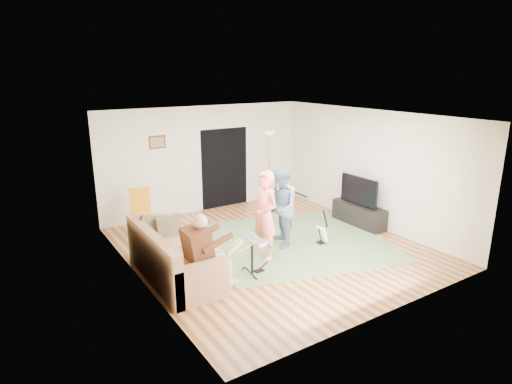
# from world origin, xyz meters

# --- Properties ---
(floor) EXTENTS (6.00, 6.00, 0.00)m
(floor) POSITION_xyz_m (0.00, 0.00, 0.00)
(floor) COLOR brown
(floor) RESTS_ON ground
(walls) EXTENTS (5.50, 6.00, 2.70)m
(walls) POSITION_xyz_m (0.00, 0.00, 1.35)
(walls) COLOR beige
(walls) RESTS_ON floor
(ceiling) EXTENTS (6.00, 6.00, 0.00)m
(ceiling) POSITION_xyz_m (0.00, 0.00, 2.70)
(ceiling) COLOR white
(ceiling) RESTS_ON walls
(window_blinds) EXTENTS (0.00, 2.05, 2.05)m
(window_blinds) POSITION_xyz_m (-2.74, 0.20, 1.55)
(window_blinds) COLOR olive
(window_blinds) RESTS_ON walls
(doorway) EXTENTS (2.10, 0.00, 2.10)m
(doorway) POSITION_xyz_m (0.55, 2.99, 1.05)
(doorway) COLOR black
(doorway) RESTS_ON walls
(picture_frame) EXTENTS (0.42, 0.03, 0.32)m
(picture_frame) POSITION_xyz_m (-1.25, 2.99, 1.90)
(picture_frame) COLOR #3F2314
(picture_frame) RESTS_ON walls
(area_rug) EXTENTS (4.39, 4.18, 0.02)m
(area_rug) POSITION_xyz_m (0.67, -0.07, 0.01)
(area_rug) COLOR #4F6D42
(area_rug) RESTS_ON floor
(sofa) EXTENTS (0.94, 2.27, 0.92)m
(sofa) POSITION_xyz_m (-2.30, -0.17, 0.31)
(sofa) COLOR #9A6F4D
(sofa) RESTS_ON floor
(drummer) EXTENTS (0.86, 0.48, 1.32)m
(drummer) POSITION_xyz_m (-1.88, -0.82, 0.51)
(drummer) COLOR #502A16
(drummer) RESTS_ON sofa
(drum_kit) EXTENTS (0.40, 0.72, 0.74)m
(drum_kit) POSITION_xyz_m (-1.00, -0.82, 0.32)
(drum_kit) COLOR black
(drum_kit) RESTS_ON floor
(singer) EXTENTS (0.44, 0.65, 1.74)m
(singer) POSITION_xyz_m (-0.41, -0.35, 0.87)
(singer) COLOR #FF796E
(singer) RESTS_ON floor
(microphone) EXTENTS (0.06, 0.06, 0.24)m
(microphone) POSITION_xyz_m (-0.21, -0.35, 1.30)
(microphone) COLOR black
(microphone) RESTS_ON singer
(guitarist) EXTENTS (0.88, 0.98, 1.67)m
(guitarist) POSITION_xyz_m (0.19, -0.02, 0.84)
(guitarist) COLOR slate
(guitarist) RESTS_ON floor
(guitar_held) EXTENTS (0.16, 0.61, 0.26)m
(guitar_held) POSITION_xyz_m (0.39, -0.02, 1.14)
(guitar_held) COLOR white
(guitar_held) RESTS_ON guitarist
(guitar_spare) EXTENTS (0.27, 0.24, 0.75)m
(guitar_spare) POSITION_xyz_m (1.00, -0.41, 0.21)
(guitar_spare) COLOR black
(guitar_spare) RESTS_ON floor
(torchiere_lamp) EXTENTS (0.37, 0.37, 2.06)m
(torchiere_lamp) POSITION_xyz_m (1.33, 2.07, 1.41)
(torchiere_lamp) COLOR black
(torchiere_lamp) RESTS_ON floor
(dining_chair) EXTENTS (0.56, 0.59, 1.08)m
(dining_chair) POSITION_xyz_m (-2.08, 2.01, 0.38)
(dining_chair) COLOR tan
(dining_chair) RESTS_ON floor
(tv_cabinet) EXTENTS (0.40, 1.40, 0.50)m
(tv_cabinet) POSITION_xyz_m (2.50, -0.01, 0.25)
(tv_cabinet) COLOR black
(tv_cabinet) RESTS_ON floor
(television) EXTENTS (0.06, 1.09, 0.66)m
(television) POSITION_xyz_m (2.45, -0.01, 0.85)
(television) COLOR black
(television) RESTS_ON tv_cabinet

